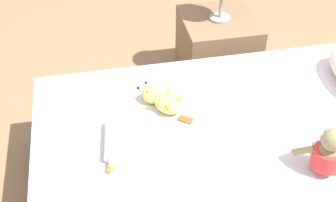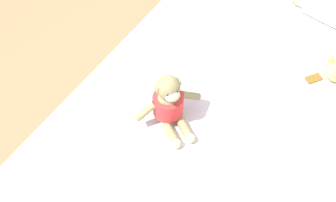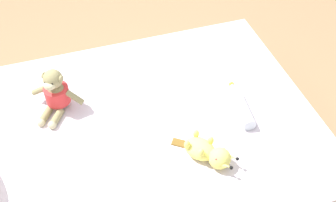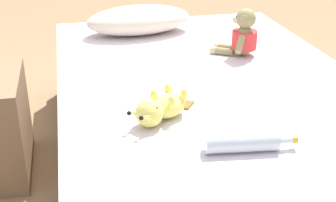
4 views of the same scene
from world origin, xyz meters
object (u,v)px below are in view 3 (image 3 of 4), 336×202
Objects in this scene: plush_yellow_creature at (208,152)px; glass_bottle at (242,108)px; plush_monkey at (56,94)px; bed at (119,159)px.

glass_bottle is (0.22, -0.27, -0.02)m from plush_yellow_creature.
plush_monkey reaches higher than plush_yellow_creature.
plush_monkey reaches higher than bed.
plush_monkey is 0.89× the size of plush_yellow_creature.
plush_yellow_creature reaches higher than bed.
plush_yellow_creature is 0.34m from glass_bottle.
glass_bottle is at bearing -51.15° from plush_yellow_creature.
glass_bottle is at bearing -96.79° from bed.
plush_monkey is at bearing 70.03° from glass_bottle.
glass_bottle reaches higher than bed.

